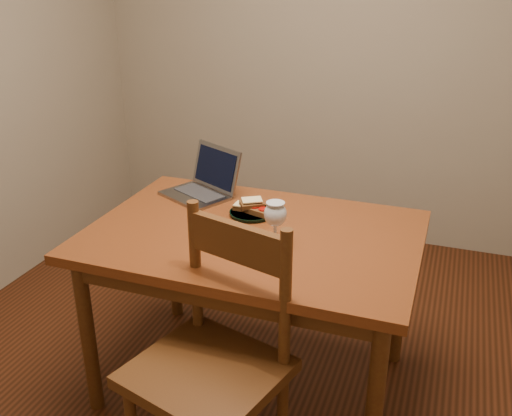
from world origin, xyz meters
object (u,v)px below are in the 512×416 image
(chair, at_px, (211,353))
(laptop, at_px, (205,182))
(milk_glass, at_px, (275,222))
(table, at_px, (253,251))
(plate, at_px, (252,213))

(chair, bearing_deg, laptop, 131.01)
(milk_glass, xyz_separation_m, laptop, (-0.46, 0.37, -0.03))
(table, bearing_deg, laptop, 138.67)
(laptop, bearing_deg, plate, -2.10)
(chair, bearing_deg, milk_glass, 97.53)
(chair, xyz_separation_m, milk_glass, (0.07, 0.46, 0.29))
(chair, distance_m, laptop, 0.96)
(milk_glass, bearing_deg, laptop, 141.15)
(chair, bearing_deg, table, 110.57)
(milk_glass, relative_size, laptop, 0.44)
(chair, relative_size, plate, 3.02)
(table, xyz_separation_m, plate, (-0.06, 0.15, 0.09))
(table, distance_m, laptop, 0.49)
(table, bearing_deg, milk_glass, -29.82)
(table, bearing_deg, plate, 112.71)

